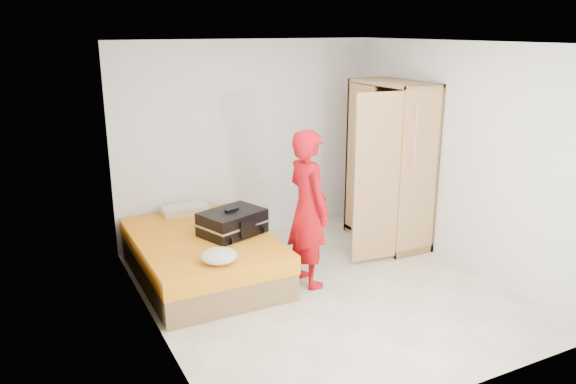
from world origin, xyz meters
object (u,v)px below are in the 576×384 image
wardrobe (388,169)px  bed (203,257)px  round_cushion (219,256)px  person (308,209)px  suitcase (233,223)px

wardrobe → bed: bearing=179.1°
wardrobe → round_cushion: wardrobe is taller
round_cushion → wardrobe: bearing=15.9°
person → round_cushion: 1.12m
bed → round_cushion: (-0.08, -0.78, 0.32)m
suitcase → round_cushion: 0.80m
bed → wardrobe: 2.61m
bed → suitcase: (0.33, -0.09, 0.38)m
round_cushion → person: bearing=6.8°
suitcase → round_cushion: suitcase is taller
bed → suitcase: 0.52m
wardrobe → person: bearing=-158.0°
bed → suitcase: size_ratio=2.46×
person → suitcase: 0.89m
wardrobe → suitcase: 2.20m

